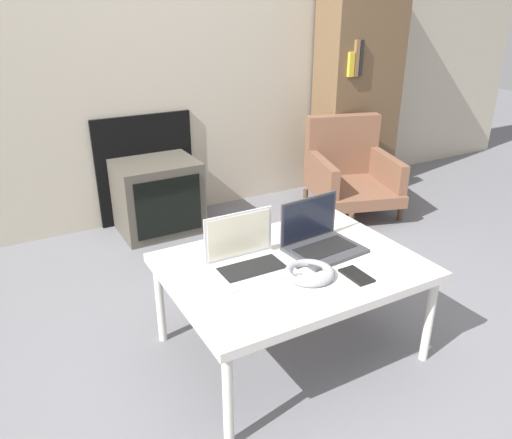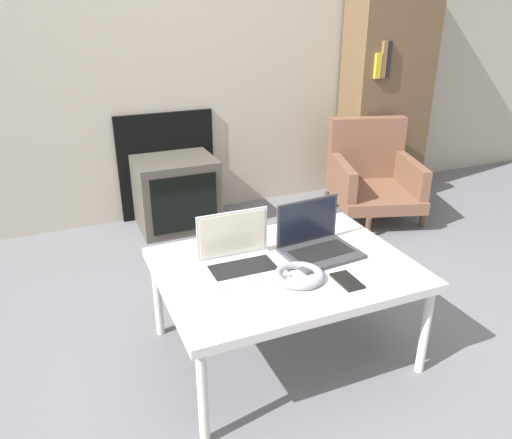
% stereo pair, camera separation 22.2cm
% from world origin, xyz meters
% --- Properties ---
extents(ground_plane, '(14.00, 14.00, 0.00)m').
position_xyz_m(ground_plane, '(0.00, 0.00, 0.00)').
color(ground_plane, slate).
extents(wall_back, '(7.00, 0.08, 2.60)m').
position_xyz_m(wall_back, '(-0.00, 1.94, 1.29)').
color(wall_back, '#B7AD99').
rests_on(wall_back, ground_plane).
extents(table, '(1.00, 0.75, 0.43)m').
position_xyz_m(table, '(0.00, 0.22, 0.39)').
color(table, silver).
rests_on(table, ground_plane).
extents(laptop_left, '(0.30, 0.24, 0.21)m').
position_xyz_m(laptop_left, '(-0.18, 0.28, 0.47)').
color(laptop_left, silver).
rests_on(laptop_left, table).
extents(laptop_right, '(0.32, 0.26, 0.21)m').
position_xyz_m(laptop_right, '(0.17, 0.28, 0.47)').
color(laptop_right, '#38383D').
rests_on(laptop_right, table).
extents(headphones, '(0.19, 0.19, 0.03)m').
position_xyz_m(headphones, '(-0.00, 0.10, 0.44)').
color(headphones, gray).
rests_on(headphones, table).
extents(phone, '(0.07, 0.14, 0.01)m').
position_xyz_m(phone, '(0.16, 0.01, 0.43)').
color(phone, black).
rests_on(phone, table).
extents(tv, '(0.51, 0.42, 0.47)m').
position_xyz_m(tv, '(-0.08, 1.69, 0.23)').
color(tv, '#4C473D').
rests_on(tv, ground_plane).
extents(armchair, '(0.70, 0.75, 0.65)m').
position_xyz_m(armchair, '(1.24, 1.38, 0.30)').
color(armchair, brown).
rests_on(armchair, ground_plane).
extents(bookshelf, '(0.63, 0.32, 1.65)m').
position_xyz_m(bookshelf, '(1.57, 1.74, 0.82)').
color(bookshelf, brown).
rests_on(bookshelf, ground_plane).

